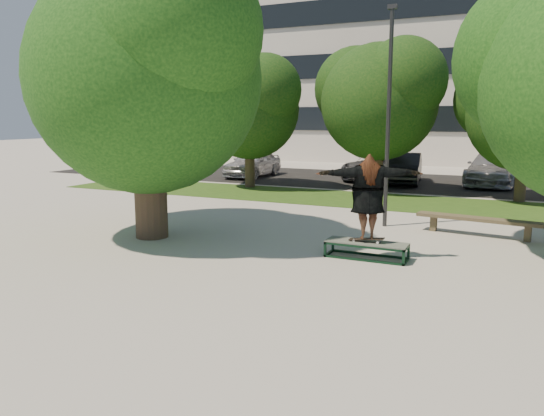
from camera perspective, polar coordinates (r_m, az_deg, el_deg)
The scene contains 17 objects.
ground at distance 11.35m, azimuth 1.18°, elevation -6.16°, with size 120.00×120.00×0.00m, color #AAA79C.
grass_strip at distance 20.02m, azimuth 14.95°, elevation 0.51°, with size 30.00×4.00×0.02m, color #204112.
asphalt_strip at distance 26.53m, azimuth 15.34°, elevation 2.68°, with size 40.00×8.00×0.01m, color black.
tree_left at distance 14.15m, azimuth -13.49°, elevation 14.81°, with size 6.96×5.95×7.12m.
bg_tree_left at distance 23.75m, azimuth -2.52°, elevation 11.24°, with size 5.28×4.51×5.77m.
bg_tree_mid at distance 22.75m, azimuth 11.34°, elevation 11.85°, with size 5.76×4.92×6.24m.
bg_tree_right at distance 21.55m, azimuth 25.53°, elevation 9.83°, with size 5.04×4.31×5.43m.
lamppost at distance 15.36m, azimuth 12.42°, elevation 9.68°, with size 0.25×0.15×6.11m.
office_building at distance 42.73m, azimuth 16.94°, elevation 15.92°, with size 30.00×14.12×16.00m.
grind_box at distance 12.02m, azimuth 10.12°, elevation -4.47°, with size 1.80×0.60×0.38m.
skater_rig at distance 11.78m, azimuth 10.27°, elevation 1.20°, with size 2.37×1.49×1.96m.
bystander at distance 14.64m, azimuth -12.19°, elevation 0.46°, with size 0.59×0.38×1.60m, color #1A5B63.
bench at distance 15.02m, azimuth 21.38°, elevation -1.26°, with size 3.27×0.87×0.50m.
car_silver_a at distance 27.99m, azimuth -2.07°, elevation 4.87°, with size 1.73×4.29×1.46m, color silver.
car_dark at distance 25.90m, azimuth 13.97°, elevation 4.16°, with size 1.51×4.34×1.43m, color black.
car_grey at distance 27.05m, azimuth 11.29°, elevation 4.40°, with size 2.25×4.88×1.36m, color #5B5C61.
car_silver_b at distance 26.61m, azimuth 22.65°, elevation 3.93°, with size 2.12×5.22×1.52m, color #9F9FA4.
Camera 1 is at (4.41, -9.98, 3.11)m, focal length 35.00 mm.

